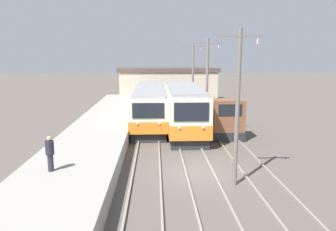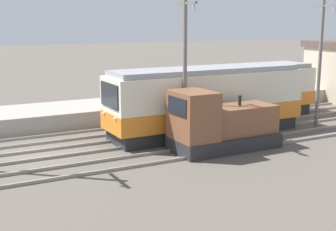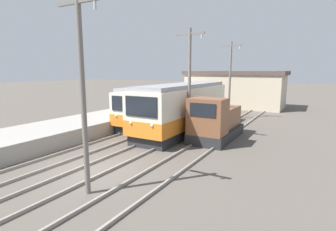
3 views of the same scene
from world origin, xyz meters
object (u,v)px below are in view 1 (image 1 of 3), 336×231
object	(u,v)px
commuter_train_left	(150,107)
catenary_mast_mid	(207,85)
catenary_mast_near	(238,103)
catenary_mast_far	(193,77)
shunting_locomotive	(223,120)
commuter_train_center	(184,111)
person_on_platform	(50,152)

from	to	relation	value
commuter_train_left	catenary_mast_mid	size ratio (longest dim) A/B	1.82
catenary_mast_near	catenary_mast_mid	bearing A→B (deg)	90.00
commuter_train_left	catenary_mast_far	size ratio (longest dim) A/B	1.82
shunting_locomotive	commuter_train_left	bearing A→B (deg)	145.23
shunting_locomotive	catenary_mast_near	size ratio (longest dim) A/B	0.73
commuter_train_center	catenary_mast_mid	distance (m)	3.54
shunting_locomotive	catenary_mast_mid	bearing A→B (deg)	-143.22
catenary_mast_near	person_on_platform	size ratio (longest dim) A/B	4.53
commuter_train_center	catenary_mast_mid	xyz separation A→B (m)	(1.51, -2.24, 2.29)
commuter_train_center	catenary_mast_far	size ratio (longest dim) A/B	1.54
commuter_train_center	shunting_locomotive	xyz separation A→B (m)	(3.00, -1.12, -0.52)
commuter_train_left	shunting_locomotive	world-z (taller)	commuter_train_left
shunting_locomotive	catenary_mast_far	world-z (taller)	catenary_mast_far
catenary_mast_near	catenary_mast_far	world-z (taller)	same
shunting_locomotive	catenary_mast_far	distance (m)	8.57
commuter_train_center	catenary_mast_near	xyz separation A→B (m)	(1.51, -11.31, 2.29)
commuter_train_left	catenary_mast_near	bearing A→B (deg)	-73.15
catenary_mast_near	catenary_mast_far	xyz separation A→B (m)	(0.00, 18.15, 0.00)
shunting_locomotive	catenary_mast_mid	distance (m)	3.37
catenary_mast_near	catenary_mast_mid	xyz separation A→B (m)	(0.00, 9.07, 0.00)
commuter_train_center	catenary_mast_far	distance (m)	7.37
commuter_train_center	person_on_platform	world-z (taller)	commuter_train_center
shunting_locomotive	catenary_mast_near	bearing A→B (deg)	-98.33
catenary_mast_far	catenary_mast_near	bearing A→B (deg)	-90.00
catenary_mast_far	catenary_mast_mid	bearing A→B (deg)	-90.00
commuter_train_center	catenary_mast_near	bearing A→B (deg)	-82.41
person_on_platform	shunting_locomotive	bearing A→B (deg)	46.79
shunting_locomotive	catenary_mast_near	world-z (taller)	catenary_mast_near
person_on_platform	catenary_mast_mid	bearing A→B (deg)	48.23
shunting_locomotive	catenary_mast_mid	world-z (taller)	catenary_mast_mid
catenary_mast_near	person_on_platform	bearing A→B (deg)	-176.60
commuter_train_left	commuter_train_center	distance (m)	4.04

